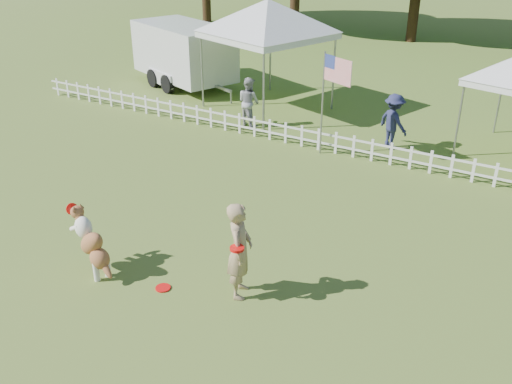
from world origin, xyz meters
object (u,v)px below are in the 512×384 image
handler (240,250)px  flag_pole (322,104)px  frisbee_on_turf (163,288)px  cargo_trailer (184,55)px  dog (92,244)px  spectator_b (393,121)px  spectator_a (249,102)px  canopy_tent_left (267,57)px

handler → flag_pole: size_ratio=0.63×
handler → flag_pole: 6.54m
frisbee_on_turf → cargo_trailer: (-7.43, 10.43, 1.11)m
flag_pole → dog: bearing=-73.6°
dog → frisbee_on_turf: 1.47m
dog → handler: bearing=34.7°
cargo_trailer → spectator_b: bearing=7.1°
spectator_a → spectator_b: bearing=-157.4°
handler → frisbee_on_turf: handler is taller
spectator_b → handler: bearing=120.6°
flag_pole → spectator_a: bearing=-173.7°
cargo_trailer → spectator_a: 5.09m
canopy_tent_left → spectator_a: (0.40, -1.78, -0.94)m
frisbee_on_turf → spectator_b: spectator_b is taller
handler → cargo_trailer: 13.11m
frisbee_on_turf → cargo_trailer: cargo_trailer is taller
canopy_tent_left → flag_pole: (3.17, -2.70, -0.32)m
spectator_b → flag_pole: bearing=72.8°
dog → flag_pole: bearing=99.3°
frisbee_on_turf → spectator_a: 8.43m
canopy_tent_left → flag_pole: size_ratio=1.24×
frisbee_on_turf → spectator_b: size_ratio=0.17×
flag_pole → handler: bearing=-52.0°
flag_pole → spectator_b: 2.09m
frisbee_on_turf → spectator_b: (1.18, 8.25, 0.73)m
flag_pole → spectator_a: flag_pole is taller
spectator_b → dog: bearing=103.9°
canopy_tent_left → spectator_a: 2.05m
frisbee_on_turf → spectator_a: bearing=111.5°
flag_pole → spectator_a: size_ratio=1.85×
spectator_b → cargo_trailer: bearing=16.2°
canopy_tent_left → cargo_trailer: bearing=-173.7°
canopy_tent_left → flag_pole: bearing=-22.4°
dog → frisbee_on_turf: size_ratio=4.53×
handler → spectator_b: 7.69m
canopy_tent_left → cargo_trailer: 4.08m
dog → flag_pole: (1.03, 7.12, 0.76)m
handler → cargo_trailer: size_ratio=0.33×
frisbee_on_turf → cargo_trailer: bearing=125.5°
frisbee_on_turf → spectator_b: bearing=81.9°
frisbee_on_turf → cargo_trailer: size_ratio=0.05×
spectator_a → spectator_b: 4.28m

